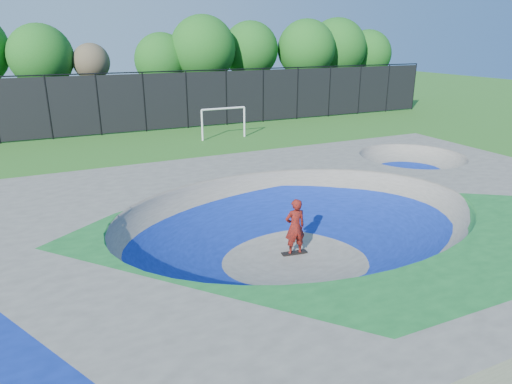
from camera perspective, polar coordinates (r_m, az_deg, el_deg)
ground at (r=13.88m, az=5.37°, el=-7.93°), size 120.00×120.00×0.00m
skate_deck at (r=13.56m, az=5.47°, el=-5.10°), size 22.00×14.00×1.50m
skater at (r=13.62m, az=4.90°, el=-4.37°), size 0.68×0.47×1.76m
skateboard at (r=13.98m, az=4.80°, el=-7.59°), size 0.80×0.32×0.05m
soccer_goal at (r=29.50m, az=-4.08°, el=9.31°), size 3.01×0.12×1.99m
fence at (r=32.53m, az=-13.79°, el=10.99°), size 48.09×0.09×4.04m
treeline at (r=37.58m, az=-15.26°, el=16.39°), size 52.22×7.05×8.21m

